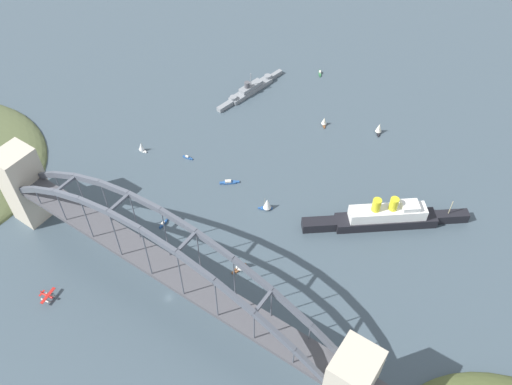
{
  "coord_description": "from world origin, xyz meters",
  "views": [
    {
      "loc": [
        119.69,
        -95.23,
        238.56
      ],
      "look_at": [
        0.0,
        80.19,
        8.0
      ],
      "focal_mm": 37.29,
      "sensor_mm": 36.0,
      "label": 1
    }
  ],
  "objects_px": {
    "small_boat_0": "(141,147)",
    "small_boat_8": "(229,182)",
    "small_boat_1": "(163,223)",
    "small_boat_3": "(188,157)",
    "small_boat_4": "(240,263)",
    "small_boat_6": "(320,73)",
    "seaplane_second_in_formation": "(47,296)",
    "small_boat_7": "(379,128)",
    "naval_cruiser": "(250,89)",
    "harbor_arch_bridge": "(162,268)",
    "small_boat_2": "(267,204)",
    "small_boat_5": "(324,121)",
    "ocean_liner": "(386,217)"
  },
  "relations": [
    {
      "from": "seaplane_second_in_formation",
      "to": "small_boat_3",
      "type": "height_order",
      "value": "seaplane_second_in_formation"
    },
    {
      "from": "ocean_liner",
      "to": "naval_cruiser",
      "type": "distance_m",
      "value": 148.23
    },
    {
      "from": "small_boat_0",
      "to": "small_boat_3",
      "type": "bearing_deg",
      "value": 21.48
    },
    {
      "from": "seaplane_second_in_formation",
      "to": "small_boat_2",
      "type": "xyz_separation_m",
      "value": [
        59.28,
        114.73,
        2.22
      ]
    },
    {
      "from": "seaplane_second_in_formation",
      "to": "small_boat_2",
      "type": "distance_m",
      "value": 129.15
    },
    {
      "from": "small_boat_5",
      "to": "ocean_liner",
      "type": "bearing_deg",
      "value": -38.64
    },
    {
      "from": "naval_cruiser",
      "to": "small_boat_2",
      "type": "height_order",
      "value": "naval_cruiser"
    },
    {
      "from": "small_boat_1",
      "to": "small_boat_3",
      "type": "distance_m",
      "value": 56.16
    },
    {
      "from": "naval_cruiser",
      "to": "small_boat_6",
      "type": "height_order",
      "value": "naval_cruiser"
    },
    {
      "from": "seaplane_second_in_formation",
      "to": "small_boat_6",
      "type": "bearing_deg",
      "value": 86.12
    },
    {
      "from": "small_boat_6",
      "to": "small_boat_1",
      "type": "bearing_deg",
      "value": -90.19
    },
    {
      "from": "harbor_arch_bridge",
      "to": "small_boat_6",
      "type": "xyz_separation_m",
      "value": [
        -33.58,
        216.67,
        -25.9
      ]
    },
    {
      "from": "small_boat_4",
      "to": "small_boat_5",
      "type": "height_order",
      "value": "small_boat_4"
    },
    {
      "from": "naval_cruiser",
      "to": "harbor_arch_bridge",
      "type": "bearing_deg",
      "value": -68.91
    },
    {
      "from": "naval_cruiser",
      "to": "small_boat_3",
      "type": "xyz_separation_m",
      "value": [
        6.66,
        -81.13,
        -1.96
      ]
    },
    {
      "from": "small_boat_4",
      "to": "small_boat_5",
      "type": "xyz_separation_m",
      "value": [
        -21.56,
        129.62,
        -1.13
      ]
    },
    {
      "from": "small_boat_4",
      "to": "small_boat_6",
      "type": "height_order",
      "value": "small_boat_4"
    },
    {
      "from": "harbor_arch_bridge",
      "to": "ocean_liner",
      "type": "height_order",
      "value": "harbor_arch_bridge"
    },
    {
      "from": "small_boat_1",
      "to": "small_boat_4",
      "type": "bearing_deg",
      "value": 0.44
    },
    {
      "from": "ocean_liner",
      "to": "small_boat_0",
      "type": "height_order",
      "value": "ocean_liner"
    },
    {
      "from": "small_boat_1",
      "to": "small_boat_4",
      "type": "xyz_separation_m",
      "value": [
        54.42,
        0.42,
        3.46
      ]
    },
    {
      "from": "small_boat_7",
      "to": "small_boat_1",
      "type": "bearing_deg",
      "value": -115.19
    },
    {
      "from": "harbor_arch_bridge",
      "to": "small_boat_5",
      "type": "relative_size",
      "value": 39.26
    },
    {
      "from": "harbor_arch_bridge",
      "to": "small_boat_3",
      "type": "distance_m",
      "value": 107.06
    },
    {
      "from": "small_boat_1",
      "to": "small_boat_7",
      "type": "height_order",
      "value": "small_boat_7"
    },
    {
      "from": "small_boat_8",
      "to": "small_boat_5",
      "type": "bearing_deg",
      "value": 75.5
    },
    {
      "from": "small_boat_0",
      "to": "small_boat_6",
      "type": "distance_m",
      "value": 151.68
    },
    {
      "from": "small_boat_0",
      "to": "small_boat_6",
      "type": "relative_size",
      "value": 0.94
    },
    {
      "from": "small_boat_1",
      "to": "small_boat_2",
      "type": "relative_size",
      "value": 0.81
    },
    {
      "from": "small_boat_3",
      "to": "small_boat_0",
      "type": "bearing_deg",
      "value": -158.52
    },
    {
      "from": "harbor_arch_bridge",
      "to": "small_boat_7",
      "type": "bearing_deg",
      "value": 79.44
    },
    {
      "from": "small_boat_2",
      "to": "small_boat_7",
      "type": "distance_m",
      "value": 102.81
    },
    {
      "from": "small_boat_6",
      "to": "small_boat_7",
      "type": "height_order",
      "value": "small_boat_7"
    },
    {
      "from": "seaplane_second_in_formation",
      "to": "small_boat_6",
      "type": "height_order",
      "value": "seaplane_second_in_formation"
    },
    {
      "from": "small_boat_3",
      "to": "harbor_arch_bridge",
      "type": "bearing_deg",
      "value": -56.13
    },
    {
      "from": "small_boat_5",
      "to": "small_boat_6",
      "type": "distance_m",
      "value": 60.63
    },
    {
      "from": "small_boat_1",
      "to": "small_boat_6",
      "type": "distance_m",
      "value": 181.32
    },
    {
      "from": "naval_cruiser",
      "to": "small_boat_1",
      "type": "bearing_deg",
      "value": -77.04
    },
    {
      "from": "small_boat_2",
      "to": "harbor_arch_bridge",
      "type": "bearing_deg",
      "value": -96.19
    },
    {
      "from": "small_boat_0",
      "to": "small_boat_8",
      "type": "xyz_separation_m",
      "value": [
        64.57,
        8.7,
        -2.75
      ]
    },
    {
      "from": "small_boat_5",
      "to": "small_boat_6",
      "type": "relative_size",
      "value": 0.83
    },
    {
      "from": "small_boat_0",
      "to": "small_boat_8",
      "type": "height_order",
      "value": "small_boat_0"
    },
    {
      "from": "small_boat_3",
      "to": "small_boat_5",
      "type": "distance_m",
      "value": 97.31
    },
    {
      "from": "harbor_arch_bridge",
      "to": "small_boat_3",
      "type": "relative_size",
      "value": 37.65
    },
    {
      "from": "seaplane_second_in_formation",
      "to": "small_boat_6",
      "type": "distance_m",
      "value": 252.8
    },
    {
      "from": "harbor_arch_bridge",
      "to": "small_boat_6",
      "type": "bearing_deg",
      "value": 98.81
    },
    {
      "from": "small_boat_4",
      "to": "naval_cruiser",
      "type": "bearing_deg",
      "value": 122.79
    },
    {
      "from": "naval_cruiser",
      "to": "small_boat_7",
      "type": "relative_size",
      "value": 7.46
    },
    {
      "from": "harbor_arch_bridge",
      "to": "seaplane_second_in_formation",
      "type": "relative_size",
      "value": 25.33
    },
    {
      "from": "small_boat_0",
      "to": "small_boat_4",
      "type": "xyz_separation_m",
      "value": [
        107.33,
        -39.0,
        0.77
      ]
    }
  ]
}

